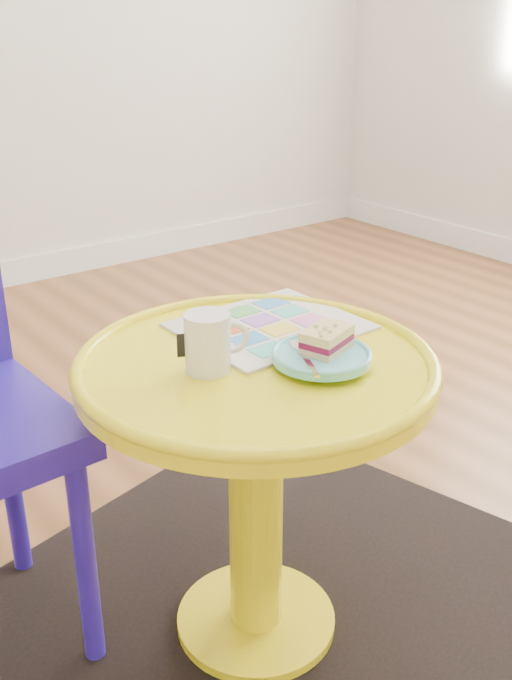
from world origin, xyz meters
TOP-DOWN VIEW (x-y plane):
  - floor at (0.00, 0.00)m, footprint 4.00×4.00m
  - rug at (-0.50, -0.36)m, footprint 1.52×1.37m
  - side_table at (-0.50, -0.36)m, footprint 0.63×0.63m
  - newspaper at (-0.38, -0.25)m, footprint 0.33×0.28m
  - mug at (-0.58, -0.34)m, footprint 0.11×0.08m
  - plate at (-0.42, -0.44)m, footprint 0.17×0.17m
  - cake_slice at (-0.41, -0.43)m, footprint 0.10×0.09m
  - fork at (-0.46, -0.44)m, footprint 0.07×0.14m

SIDE VIEW (x-z plane):
  - floor at x=0.00m, z-range 0.00..0.00m
  - rug at x=-0.50m, z-range 0.00..0.01m
  - side_table at x=-0.50m, z-range 0.13..0.73m
  - newspaper at x=-0.38m, z-range 0.60..0.60m
  - plate at x=-0.42m, z-range 0.60..0.62m
  - fork at x=-0.46m, z-range 0.62..0.63m
  - cake_slice at x=-0.41m, z-range 0.62..0.66m
  - mug at x=-0.58m, z-range 0.60..0.70m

